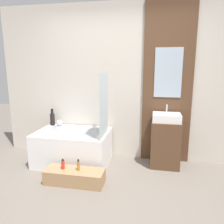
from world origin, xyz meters
TOP-DOWN VIEW (x-y plane):
  - ground_plane at (0.00, 0.00)m, footprint 12.00×12.00m
  - wall_tiled_back at (0.00, 1.58)m, footprint 4.20×0.06m
  - wall_wood_accent at (0.80, 1.53)m, footprint 0.78×0.04m
  - bathtub at (-0.69, 1.13)m, footprint 1.17×0.80m
  - glass_shower_screen at (-0.13, 1.01)m, footprint 0.01×0.51m
  - wooden_step_bench at (-0.43, 0.50)m, footprint 0.81×0.29m
  - vanity_cabinet at (0.80, 1.31)m, footprint 0.45×0.40m
  - sink at (0.80, 1.31)m, footprint 0.43×0.34m
  - vase_tall_dark at (-1.18, 1.44)m, footprint 0.08×0.08m
  - vase_round_light at (-1.04, 1.43)m, footprint 0.11×0.11m
  - bottle_soap_primary at (-0.59, 0.50)m, footprint 0.05×0.05m
  - bottle_soap_secondary at (-0.37, 0.50)m, footprint 0.04×0.04m

SIDE VIEW (x-z plane):
  - ground_plane at x=0.00m, z-range 0.00..0.00m
  - wooden_step_bench at x=-0.43m, z-range 0.00..0.20m
  - bottle_soap_primary at x=-0.59m, z-range 0.19..0.33m
  - bottle_soap_secondary at x=-0.37m, z-range 0.19..0.35m
  - bathtub at x=-0.69m, z-range 0.00..0.54m
  - vanity_cabinet at x=0.80m, z-range 0.00..0.74m
  - vase_round_light at x=-1.04m, z-range 0.54..0.65m
  - vase_tall_dark at x=-1.18m, z-range 0.51..0.81m
  - sink at x=0.80m, z-range 0.68..0.93m
  - glass_shower_screen at x=-0.13m, z-range 0.54..1.50m
  - wall_tiled_back at x=0.00m, z-range 0.00..2.60m
  - wall_wood_accent at x=0.80m, z-range 0.01..2.61m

